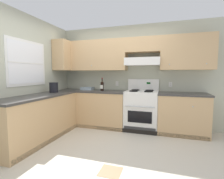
% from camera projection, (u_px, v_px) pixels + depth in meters
% --- Properties ---
extents(ground_plane, '(7.04, 7.04, 0.00)m').
position_uv_depth(ground_plane, '(97.00, 148.00, 2.97)').
color(ground_plane, beige).
extents(floor_accent_tile, '(0.30, 0.30, 0.01)m').
position_uv_depth(floor_accent_tile, '(110.00, 171.00, 2.26)').
color(floor_accent_tile, olive).
rests_on(floor_accent_tile, ground_plane).
extents(wall_back, '(4.68, 0.57, 2.55)m').
position_uv_depth(wall_back, '(134.00, 68.00, 4.17)').
color(wall_back, '#B7BAA3').
rests_on(wall_back, ground_plane).
extents(wall_left, '(0.47, 4.00, 2.55)m').
position_uv_depth(wall_left, '(31.00, 73.00, 3.53)').
color(wall_left, '#B7BAA3').
rests_on(wall_left, ground_plane).
extents(counter_back_run, '(3.60, 0.65, 0.91)m').
position_uv_depth(counter_back_run, '(122.00, 110.00, 4.07)').
color(counter_back_run, tan).
rests_on(counter_back_run, ground_plane).
extents(counter_left_run, '(0.63, 1.91, 0.91)m').
position_uv_depth(counter_left_run, '(39.00, 118.00, 3.29)').
color(counter_left_run, tan).
rests_on(counter_left_run, ground_plane).
extents(stove, '(0.76, 0.62, 1.20)m').
position_uv_depth(stove, '(141.00, 110.00, 3.94)').
color(stove, white).
rests_on(stove, ground_plane).
extents(wine_bottle, '(0.08, 0.08, 0.32)m').
position_uv_depth(wine_bottle, '(102.00, 86.00, 4.14)').
color(wine_bottle, black).
rests_on(wine_bottle, counter_back_run).
extents(bowl, '(0.31, 0.24, 0.07)m').
position_uv_depth(bowl, '(87.00, 89.00, 4.43)').
color(bowl, '#9EADB7').
rests_on(bowl, counter_back_run).
extents(bucket, '(0.20, 0.20, 0.23)m').
position_uv_depth(bucket, '(54.00, 87.00, 3.77)').
color(bucket, black).
rests_on(bucket, counter_left_run).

